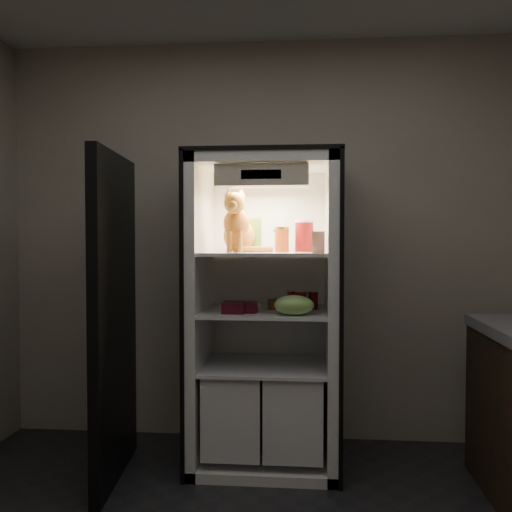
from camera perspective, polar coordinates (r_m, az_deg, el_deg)
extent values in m
plane|color=#B9AD9A|center=(3.89, 1.45, 1.50)|extent=(3.60, 0.00, 3.60)
cube|color=white|center=(3.79, 1.32, -4.96)|extent=(0.85, 0.06, 1.85)
cube|color=white|center=(3.52, -5.50, -5.49)|extent=(0.06, 0.70, 1.85)
cube|color=white|center=(3.46, 7.52, -5.62)|extent=(0.06, 0.70, 1.85)
cube|color=white|center=(3.47, 0.96, 9.23)|extent=(0.85, 0.70, 0.06)
cube|color=white|center=(3.70, 0.95, -19.48)|extent=(0.85, 0.70, 0.06)
cube|color=black|center=(3.53, -6.17, -5.48)|extent=(0.02, 0.72, 1.87)
cube|color=black|center=(3.47, 8.21, -5.62)|extent=(0.02, 0.72, 1.87)
cube|color=black|center=(3.47, 0.96, 9.92)|extent=(0.90, 0.72, 0.02)
cube|color=white|center=(3.41, 0.92, 0.26)|extent=(0.73, 0.62, 0.02)
cube|color=white|center=(3.44, 0.92, -5.58)|extent=(0.73, 0.62, 0.02)
cube|color=white|center=(3.58, -1.98, -14.78)|extent=(0.34, 0.58, 0.48)
cube|color=white|center=(3.56, 3.83, -14.91)|extent=(0.34, 0.58, 0.48)
cube|color=white|center=(3.50, 0.91, -10.94)|extent=(0.73, 0.62, 0.02)
cube|color=beige|center=(3.22, 0.64, 8.00)|extent=(0.52, 0.18, 0.12)
cube|color=black|center=(3.13, 0.51, 8.16)|extent=(0.22, 0.01, 0.05)
cube|color=black|center=(3.37, -13.99, -5.88)|extent=(0.14, 0.87, 1.85)
cube|color=white|center=(3.39, -14.37, -12.31)|extent=(0.12, 0.64, 0.12)
cube|color=white|center=(3.30, -14.44, -3.87)|extent=(0.12, 0.64, 0.12)
ellipsoid|color=#BD5818|center=(3.45, -1.70, 2.02)|extent=(0.20, 0.25, 0.20)
ellipsoid|color=#BD5818|center=(3.36, -1.98, 3.31)|extent=(0.16, 0.15, 0.17)
sphere|color=orange|center=(3.31, -2.16, 5.30)|extent=(0.13, 0.13, 0.13)
sphere|color=orange|center=(3.25, -2.33, 5.11)|extent=(0.06, 0.06, 0.05)
cone|color=orange|center=(3.33, -2.78, 6.34)|extent=(0.05, 0.05, 0.06)
cone|color=orange|center=(3.31, -1.49, 6.36)|extent=(0.05, 0.05, 0.06)
cylinder|color=#BD5818|center=(3.31, -2.68, 1.44)|extent=(0.03, 0.03, 0.12)
cylinder|color=#BD5818|center=(3.30, -1.64, 1.44)|extent=(0.03, 0.03, 0.12)
cylinder|color=#BD5818|center=(3.36, -0.19, 0.69)|extent=(0.22, 0.12, 0.03)
cylinder|color=green|center=(3.49, -0.06, 1.99)|extent=(0.08, 0.08, 0.19)
cylinder|color=green|center=(3.49, -0.06, 3.66)|extent=(0.08, 0.08, 0.02)
cylinder|color=white|center=(3.54, 2.54, 1.42)|extent=(0.09, 0.09, 0.12)
cylinder|color=blue|center=(3.54, 2.54, 2.51)|extent=(0.10, 0.10, 0.02)
cylinder|color=maroon|center=(3.42, 2.61, 1.56)|extent=(0.08, 0.08, 0.13)
cylinder|color=gold|center=(3.42, 2.61, 2.81)|extent=(0.08, 0.08, 0.01)
cylinder|color=#A41915|center=(3.46, 4.85, 1.90)|extent=(0.11, 0.11, 0.18)
cylinder|color=white|center=(3.46, 4.85, 3.48)|extent=(0.11, 0.11, 0.01)
cube|color=beige|center=(3.19, 6.24, 1.39)|extent=(0.07, 0.07, 0.12)
cylinder|color=black|center=(3.47, 3.63, -4.43)|extent=(0.06, 0.06, 0.11)
cylinder|color=#B2B2B2|center=(3.47, 3.63, -3.50)|extent=(0.06, 0.06, 0.00)
cylinder|color=black|center=(3.48, 5.72, -4.46)|extent=(0.06, 0.06, 0.11)
cylinder|color=#B2B2B2|center=(3.47, 5.73, -3.56)|extent=(0.06, 0.06, 0.00)
cylinder|color=black|center=(3.36, 4.47, -4.58)|extent=(0.06, 0.06, 0.12)
cylinder|color=#B2B2B2|center=(3.35, 4.47, -3.54)|extent=(0.07, 0.07, 0.00)
cylinder|color=#563618|center=(3.44, 1.66, -4.82)|extent=(0.06, 0.06, 0.07)
cylinder|color=#B2B2B2|center=(3.44, 1.66, -4.16)|extent=(0.06, 0.06, 0.01)
ellipsoid|color=#85C15A|center=(3.22, 3.83, -4.92)|extent=(0.22, 0.16, 0.11)
cube|color=#4B0C1C|center=(3.30, -2.23, -5.17)|extent=(0.13, 0.13, 0.06)
cube|color=#4B0C1C|center=(3.32, -0.91, -5.14)|extent=(0.12, 0.12, 0.06)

